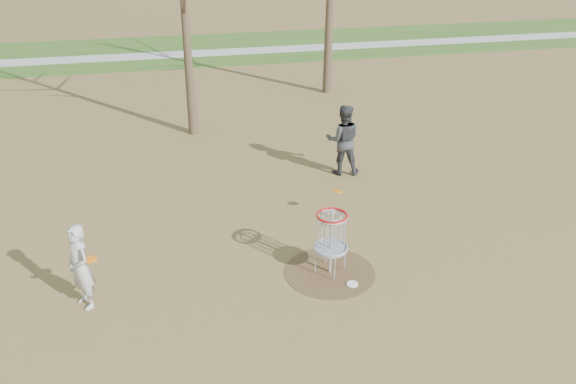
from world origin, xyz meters
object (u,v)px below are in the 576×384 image
at_px(player_standing, 80,267).
at_px(player_throwing, 343,140).
at_px(disc_golf_basket, 331,232).
at_px(disc_grounded, 352,284).

bearing_deg(player_standing, player_throwing, 92.82).
bearing_deg(player_standing, disc_golf_basket, 57.15).
distance_m(player_throwing, disc_golf_basket, 4.80).
distance_m(player_throwing, disc_grounded, 5.27).
height_order(player_throwing, disc_grounded, player_throwing).
relative_size(player_standing, disc_grounded, 7.34).
distance_m(player_standing, disc_grounded, 4.96).
relative_size(player_throwing, disc_grounded, 8.70).
bearing_deg(disc_golf_basket, player_standing, 179.91).
bearing_deg(disc_grounded, disc_golf_basket, 120.75).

